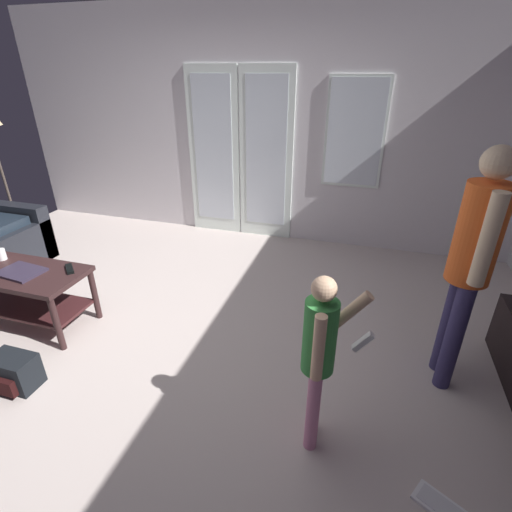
{
  "coord_description": "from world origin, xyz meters",
  "views": [
    {
      "loc": [
        1.44,
        -2.13,
        1.97
      ],
      "look_at": [
        0.81,
        -0.04,
        0.89
      ],
      "focal_mm": 26.63,
      "sensor_mm": 36.0,
      "label": 1
    }
  ],
  "objects_px": {
    "coffee_table": "(27,286)",
    "laptop_closed": "(21,272)",
    "person_adult": "(475,254)",
    "person_child": "(320,351)",
    "cup_near_edge": "(1,254)",
    "backpack": "(14,372)",
    "tv_remote_black": "(70,269)"
  },
  "relations": [
    {
      "from": "cup_near_edge",
      "to": "person_adult",
      "type": "bearing_deg",
      "value": 3.18
    },
    {
      "from": "person_adult",
      "to": "backpack",
      "type": "xyz_separation_m",
      "value": [
        -2.82,
        -0.95,
        -0.85
      ]
    },
    {
      "from": "person_adult",
      "to": "tv_remote_black",
      "type": "bearing_deg",
      "value": -176.25
    },
    {
      "from": "coffee_table",
      "to": "backpack",
      "type": "height_order",
      "value": "coffee_table"
    },
    {
      "from": "coffee_table",
      "to": "cup_near_edge",
      "type": "relative_size",
      "value": 10.42
    },
    {
      "from": "backpack",
      "to": "cup_near_edge",
      "type": "height_order",
      "value": "cup_near_edge"
    },
    {
      "from": "backpack",
      "to": "cup_near_edge",
      "type": "distance_m",
      "value": 1.16
    },
    {
      "from": "coffee_table",
      "to": "laptop_closed",
      "type": "relative_size",
      "value": 2.89
    },
    {
      "from": "person_child",
      "to": "tv_remote_black",
      "type": "distance_m",
      "value": 2.19
    },
    {
      "from": "backpack",
      "to": "tv_remote_black",
      "type": "bearing_deg",
      "value": 96.62
    },
    {
      "from": "tv_remote_black",
      "to": "person_adult",
      "type": "bearing_deg",
      "value": 46.89
    },
    {
      "from": "laptop_closed",
      "to": "tv_remote_black",
      "type": "distance_m",
      "value": 0.37
    },
    {
      "from": "cup_near_edge",
      "to": "tv_remote_black",
      "type": "height_order",
      "value": "cup_near_edge"
    },
    {
      "from": "laptop_closed",
      "to": "cup_near_edge",
      "type": "xyz_separation_m",
      "value": [
        -0.35,
        0.15,
        0.04
      ]
    },
    {
      "from": "person_child",
      "to": "cup_near_edge",
      "type": "relative_size",
      "value": 11.56
    },
    {
      "from": "person_adult",
      "to": "person_child",
      "type": "bearing_deg",
      "value": -136.25
    },
    {
      "from": "person_adult",
      "to": "cup_near_edge",
      "type": "relative_size",
      "value": 17.04
    },
    {
      "from": "person_adult",
      "to": "laptop_closed",
      "type": "bearing_deg",
      "value": -173.91
    },
    {
      "from": "backpack",
      "to": "coffee_table",
      "type": "bearing_deg",
      "value": 124.82
    },
    {
      "from": "backpack",
      "to": "laptop_closed",
      "type": "bearing_deg",
      "value": 125.35
    },
    {
      "from": "tv_remote_black",
      "to": "cup_near_edge",
      "type": "bearing_deg",
      "value": -136.11
    },
    {
      "from": "laptop_closed",
      "to": "cup_near_edge",
      "type": "relative_size",
      "value": 3.61
    },
    {
      "from": "cup_near_edge",
      "to": "tv_remote_black",
      "type": "xyz_separation_m",
      "value": [
        0.68,
        0.01,
        -0.04
      ]
    },
    {
      "from": "tv_remote_black",
      "to": "laptop_closed",
      "type": "bearing_deg",
      "value": -112.16
    },
    {
      "from": "backpack",
      "to": "tv_remote_black",
      "type": "distance_m",
      "value": 0.86
    },
    {
      "from": "backpack",
      "to": "laptop_closed",
      "type": "distance_m",
      "value": 0.84
    },
    {
      "from": "cup_near_edge",
      "to": "laptop_closed",
      "type": "bearing_deg",
      "value": -23.01
    },
    {
      "from": "cup_near_edge",
      "to": "tv_remote_black",
      "type": "distance_m",
      "value": 0.68
    },
    {
      "from": "coffee_table",
      "to": "laptop_closed",
      "type": "xyz_separation_m",
      "value": [
        0.01,
        -0.03,
        0.15
      ]
    },
    {
      "from": "coffee_table",
      "to": "person_child",
      "type": "relative_size",
      "value": 0.9
    },
    {
      "from": "person_adult",
      "to": "laptop_closed",
      "type": "distance_m",
      "value": 3.29
    },
    {
      "from": "person_child",
      "to": "backpack",
      "type": "bearing_deg",
      "value": -174.91
    }
  ]
}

